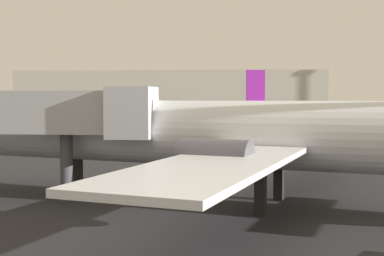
{
  "coord_description": "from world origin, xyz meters",
  "views": [
    {
      "loc": [
        4.74,
        -6.26,
        5.77
      ],
      "look_at": [
        1.05,
        39.35,
        3.13
      ],
      "focal_mm": 49.4,
      "sensor_mm": 36.0,
      "label": 1
    }
  ],
  "objects": [
    {
      "name": "airplane_at_gate",
      "position": [
        5.43,
        21.84,
        3.8
      ],
      "size": [
        39.51,
        31.56,
        11.71
      ],
      "rotation": [
        0.0,
        0.0,
        2.84
      ],
      "color": "silver",
      "rests_on": "ground_plane"
    },
    {
      "name": "airplane_distant",
      "position": [
        16.91,
        66.86,
        3.14
      ],
      "size": [
        26.84,
        19.7,
        9.44
      ],
      "rotation": [
        0.0,
        0.0,
        0.26
      ],
      "color": "silver",
      "rests_on": "ground_plane"
    },
    {
      "name": "terminal_building",
      "position": [
        -9.5,
        116.35,
        5.78
      ],
      "size": [
        66.86,
        24.32,
        11.57
      ],
      "primitive_type": "cube",
      "color": "beige",
      "rests_on": "ground_plane"
    }
  ]
}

